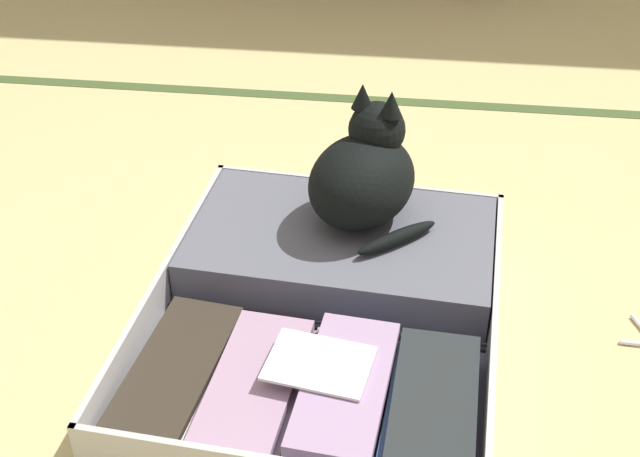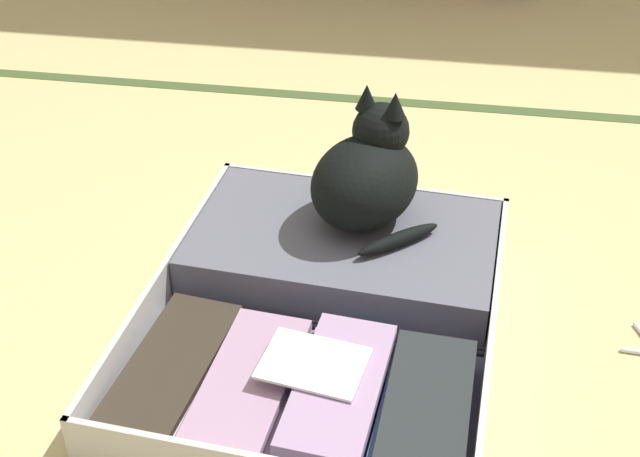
# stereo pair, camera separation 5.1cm
# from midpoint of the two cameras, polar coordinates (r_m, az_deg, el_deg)

# --- Properties ---
(ground_plane) EXTENTS (10.00, 10.00, 0.00)m
(ground_plane) POSITION_cam_midpoint_polar(r_m,az_deg,el_deg) (1.67, 0.34, -9.08)
(ground_plane) COLOR tan
(tatami_border) EXTENTS (4.80, 0.05, 0.00)m
(tatami_border) POSITION_cam_midpoint_polar(r_m,az_deg,el_deg) (2.61, 4.33, 8.63)
(tatami_border) COLOR #3C5027
(tatami_border) RESTS_ON ground_plane
(open_suitcase) EXTENTS (0.74, 0.89, 0.11)m
(open_suitcase) POSITION_cam_midpoint_polar(r_m,az_deg,el_deg) (1.73, 1.49, -4.88)
(open_suitcase) COLOR #B7B6B4
(open_suitcase) RESTS_ON ground_plane
(black_cat) EXTENTS (0.32, 0.33, 0.29)m
(black_cat) POSITION_cam_midpoint_polar(r_m,az_deg,el_deg) (1.81, 4.14, 3.59)
(black_cat) COLOR black
(black_cat) RESTS_ON open_suitcase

